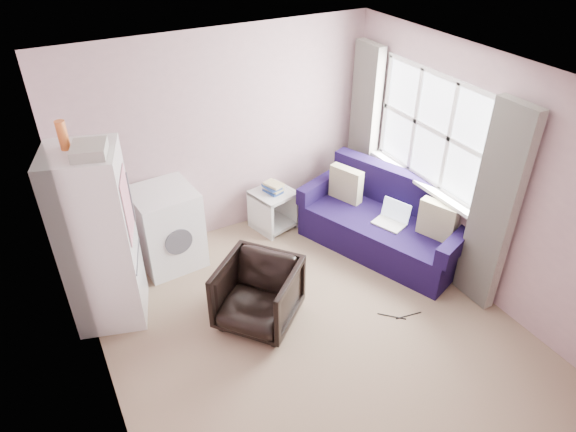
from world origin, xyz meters
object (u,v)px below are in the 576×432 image
at_px(fridge, 98,239).
at_px(side_table, 273,207).
at_px(sofa, 387,223).
at_px(washing_machine, 167,226).
at_px(armchair, 258,291).

distance_m(fridge, side_table, 2.34).
xyz_separation_m(fridge, sofa, (3.18, -0.36, -0.62)).
height_order(washing_machine, side_table, washing_machine).
bearing_deg(washing_machine, side_table, -1.97).
xyz_separation_m(armchair, sofa, (1.91, 0.43, -0.05)).
bearing_deg(side_table, sofa, -44.56).
height_order(fridge, washing_machine, fridge).
bearing_deg(sofa, washing_machine, 137.70).
distance_m(fridge, sofa, 3.26).
bearing_deg(sofa, side_table, 114.39).
height_order(fridge, sofa, fridge).
height_order(fridge, side_table, fridge).
bearing_deg(side_table, washing_machine, -177.05).
relative_size(side_table, sofa, 0.29).
bearing_deg(fridge, armchair, -15.51).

